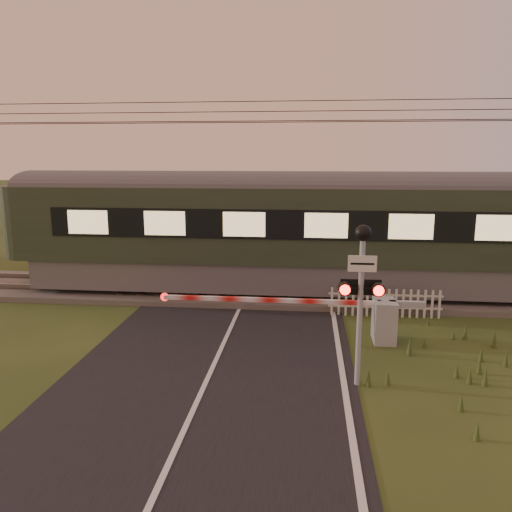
# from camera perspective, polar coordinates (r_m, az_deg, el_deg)

# --- Properties ---
(ground) EXTENTS (160.00, 160.00, 0.00)m
(ground) POSITION_cam_1_polar(r_m,az_deg,el_deg) (10.42, -5.67, -14.10)
(ground) COLOR #283916
(ground) RESTS_ON ground
(road) EXTENTS (6.00, 140.00, 0.03)m
(road) POSITION_cam_1_polar(r_m,az_deg,el_deg) (10.21, -5.84, -14.61)
(road) COLOR black
(road) RESTS_ON ground
(track_bed) EXTENTS (140.00, 3.40, 0.39)m
(track_bed) POSITION_cam_1_polar(r_m,az_deg,el_deg) (16.43, -1.13, -4.18)
(track_bed) COLOR #47423D
(track_bed) RESTS_ON ground
(overhead_wires) EXTENTS (120.00, 0.62, 0.62)m
(overhead_wires) POSITION_cam_1_polar(r_m,az_deg,el_deg) (15.88, -1.21, 15.90)
(overhead_wires) COLOR black
(overhead_wires) RESTS_ON ground
(boom_gate) EXTENTS (6.53, 0.80, 1.06)m
(boom_gate) POSITION_cam_1_polar(r_m,az_deg,el_deg) (12.61, 13.03, -6.90)
(boom_gate) COLOR gray
(boom_gate) RESTS_ON ground
(crossing_signal) EXTENTS (0.82, 0.35, 3.21)m
(crossing_signal) POSITION_cam_1_polar(r_m,az_deg,el_deg) (9.69, 11.96, -2.37)
(crossing_signal) COLOR gray
(crossing_signal) RESTS_ON ground
(picket_fence) EXTENTS (3.17, 0.07, 0.81)m
(picket_fence) POSITION_cam_1_polar(r_m,az_deg,el_deg) (14.56, 14.53, -5.20)
(picket_fence) COLOR silver
(picket_fence) RESTS_ON ground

